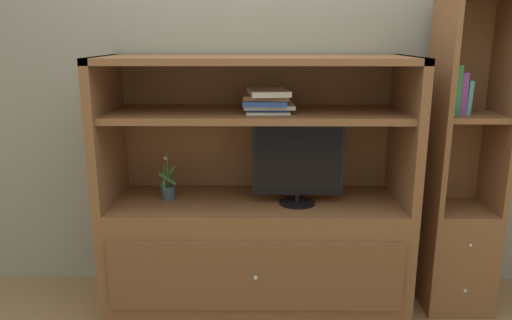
{
  "coord_description": "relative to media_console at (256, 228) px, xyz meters",
  "views": [
    {
      "loc": [
        0.03,
        -2.29,
        1.57
      ],
      "look_at": [
        0.0,
        0.35,
        0.9
      ],
      "focal_mm": 34.36,
      "sensor_mm": 36.0,
      "label": 1
    }
  ],
  "objects": [
    {
      "name": "upright_book_row",
      "position": [
        1.09,
        -0.01,
        0.8
      ],
      "size": [
        0.11,
        0.17,
        0.27
      ],
      "color": "#338C4C",
      "rests_on": "bookshelf_tall"
    },
    {
      "name": "bookshelf_tall",
      "position": [
        1.18,
        0.0,
        0.14
      ],
      "size": [
        0.38,
        0.38,
        1.79
      ],
      "color": "brown",
      "rests_on": "ground_plane"
    },
    {
      "name": "potted_plant",
      "position": [
        -0.51,
        0.01,
        0.23
      ],
      "size": [
        0.1,
        0.11,
        0.28
      ],
      "color": "#384C56",
      "rests_on": "media_console"
    },
    {
      "name": "magazine_stack",
      "position": [
        0.06,
        -0.01,
        0.75
      ],
      "size": [
        0.28,
        0.34,
        0.12
      ],
      "color": "silver",
      "rests_on": "media_console"
    },
    {
      "name": "painted_rear_wall",
      "position": [
        0.0,
        0.34,
        0.92
      ],
      "size": [
        6.0,
        0.1,
        2.8
      ],
      "primitive_type": "cube",
      "color": "gray",
      "rests_on": "ground_plane"
    },
    {
      "name": "media_console",
      "position": [
        0.0,
        0.0,
        0.0
      ],
      "size": [
        1.72,
        0.63,
        1.47
      ],
      "color": "brown",
      "rests_on": "ground_plane"
    },
    {
      "name": "tv_monitor",
      "position": [
        0.23,
        -0.07,
        0.42
      ],
      "size": [
        0.51,
        0.2,
        0.46
      ],
      "color": "black",
      "rests_on": "media_console"
    }
  ]
}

